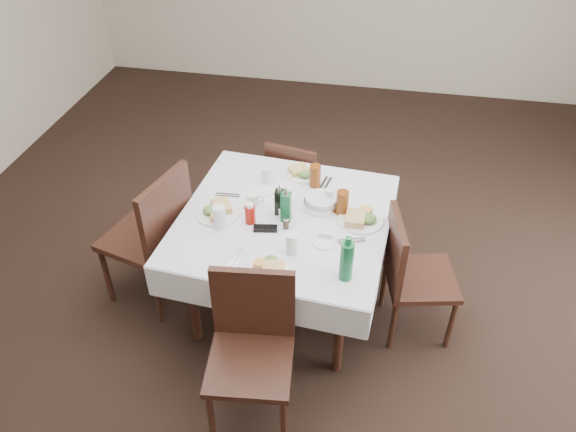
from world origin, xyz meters
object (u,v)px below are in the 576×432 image
object	(u,v)px
water_w	(219,217)
oil_cruet_green	(286,206)
dining_table	(284,227)
water_n	(267,176)
ketchup_bottle	(250,214)
coffee_mug	(253,201)
chair_north	(295,182)
chair_west	(155,231)
chair_east	(409,270)
oil_cruet_dark	(279,201)
bread_basket	(321,202)
chair_south	(252,340)
green_bottle	(347,260)
water_e	(330,197)
water_s	(292,244)

from	to	relation	value
water_w	oil_cruet_green	xyz separation A→B (m)	(0.39, 0.14, 0.03)
oil_cruet_green	dining_table	bearing A→B (deg)	124.92
water_n	ketchup_bottle	world-z (taller)	ketchup_bottle
oil_cruet_green	coffee_mug	distance (m)	0.26
water_w	oil_cruet_green	distance (m)	0.41
chair_north	chair_west	world-z (taller)	chair_west
water_w	coffee_mug	distance (m)	0.28
chair_east	oil_cruet_dark	bearing A→B (deg)	173.05
water_w	bread_basket	world-z (taller)	water_w
chair_east	oil_cruet_dark	xyz separation A→B (m)	(-0.84, 0.10, 0.34)
chair_south	oil_cruet_dark	world-z (taller)	oil_cruet_dark
ketchup_bottle	green_bottle	bearing A→B (deg)	-30.60
chair_north	water_n	size ratio (longest dim) A/B	6.74
water_e	ketchup_bottle	size ratio (longest dim) A/B	0.82
oil_cruet_green	green_bottle	xyz separation A→B (m)	(0.42, -0.44, 0.02)
chair_north	oil_cruet_green	bearing A→B (deg)	-83.52
water_n	water_e	distance (m)	0.47
bread_basket	oil_cruet_dark	bearing A→B (deg)	-154.58
chair_east	water_n	world-z (taller)	chair_east
chair_west	water_w	xyz separation A→B (m)	(0.47, -0.06, 0.24)
water_s	water_e	bearing A→B (deg)	73.09
green_bottle	oil_cruet_dark	bearing A→B (deg)	133.56
chair_south	chair_east	size ratio (longest dim) A/B	1.06
dining_table	water_n	size ratio (longest dim) A/B	11.27
chair_west	green_bottle	world-z (taller)	green_bottle
bread_basket	oil_cruet_green	xyz separation A→B (m)	(-0.19, -0.17, 0.07)
dining_table	ketchup_bottle	distance (m)	0.26
water_s	ketchup_bottle	xyz separation A→B (m)	(-0.30, 0.23, -0.00)
water_s	dining_table	bearing A→B (deg)	108.89
chair_north	dining_table	bearing A→B (deg)	-84.55
water_e	coffee_mug	bearing A→B (deg)	-167.15
chair_east	oil_cruet_green	bearing A→B (deg)	176.63
coffee_mug	chair_west	bearing A→B (deg)	-164.36
water_s	green_bottle	world-z (taller)	green_bottle
oil_cruet_dark	green_bottle	world-z (taller)	green_bottle
chair_west	oil_cruet_dark	bearing A→B (deg)	9.33
water_e	ketchup_bottle	distance (m)	0.53
water_w	ketchup_bottle	size ratio (longest dim) A/B	1.04
oil_cruet_dark	ketchup_bottle	size ratio (longest dim) A/B	1.59
chair_north	chair_west	xyz separation A→B (m)	(-0.77, -0.90, 0.12)
dining_table	chair_north	distance (m)	0.83
dining_table	chair_east	world-z (taller)	chair_east
chair_south	chair_west	world-z (taller)	chair_west
chair_south	ketchup_bottle	xyz separation A→B (m)	(-0.18, 0.72, 0.28)
chair_east	green_bottle	bearing A→B (deg)	-133.23
bread_basket	green_bottle	world-z (taller)	green_bottle
oil_cruet_dark	coffee_mug	distance (m)	0.19
chair_north	chair_south	size ratio (longest dim) A/B	0.87
chair_north	chair_west	size ratio (longest dim) A/B	0.80
chair_south	water_e	xyz separation A→B (m)	(0.28, 1.00, 0.27)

